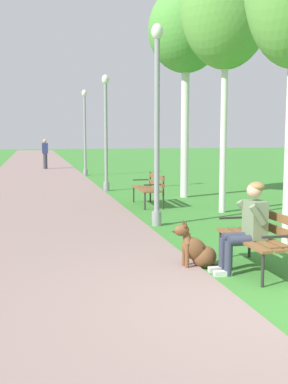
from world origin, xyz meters
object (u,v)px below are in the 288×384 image
lamp_post_mid (106,131)px  person_seated_on_near_bench (248,223)px  park_bench_near (260,234)px  pedestrian_distant (45,154)px  dog_brown (197,250)px  park_bench_mid (150,187)px  lamp_post_near (157,123)px  lamp_post_far (85,131)px  birch_tree_fourth (186,31)px  birch_tree_third (226,5)px

lamp_post_mid → person_seated_on_near_bench: bearing=-87.4°
park_bench_near → lamp_post_mid: bearing=93.8°
pedestrian_distant → dog_brown: bearing=-85.5°
dog_brown → pedestrian_distant: bearing=94.5°
park_bench_mid → lamp_post_mid: size_ratio=0.39×
lamp_post_near → park_bench_near: bearing=-80.9°
lamp_post_mid → pedestrian_distant: lamp_post_mid is taller
lamp_post_far → pedestrian_distant: (-1.72, 4.35, -1.19)m
lamp_post_near → birch_tree_fourth: 5.43m
dog_brown → lamp_post_near: bearing=85.6°
park_bench_mid → birch_tree_third: (1.46, -1.48, 4.37)m
park_bench_near → pedestrian_distant: pedestrian_distant is taller
lamp_post_mid → lamp_post_far: size_ratio=0.98×
park_bench_near → lamp_post_mid: (-0.65, 9.91, 1.48)m
dog_brown → lamp_post_far: (0.12, 15.89, 1.78)m
park_bench_mid → birch_tree_third: 4.84m
lamp_post_near → person_seated_on_near_bench: bearing=-84.3°
lamp_post_near → birch_tree_third: size_ratio=0.64×
park_bench_near → park_bench_mid: same height
birch_tree_third → pedestrian_distant: size_ratio=3.88×
park_bench_mid → birch_tree_third: birch_tree_third is taller
dog_brown → lamp_post_far: 15.99m
person_seated_on_near_bench → lamp_post_far: size_ratio=0.32×
park_bench_near → lamp_post_near: lamp_post_near is taller
park_bench_near → person_seated_on_near_bench: person_seated_on_near_bench is taller
lamp_post_near → birch_tree_fourth: (1.97, 4.23, 2.78)m
park_bench_mid → pedestrian_distant: bearing=99.5°
park_bench_mid → birch_tree_fourth: size_ratio=0.24×
dog_brown → lamp_post_mid: size_ratio=0.22×
park_bench_mid → dog_brown: 6.06m
lamp_post_near → dog_brown: bearing=-94.4°
person_seated_on_near_bench → park_bench_mid: bearing=88.4°
lamp_post_far → birch_tree_third: 11.90m
lamp_post_mid → birch_tree_third: (2.08, -5.09, 2.89)m
lamp_post_mid → lamp_post_far: (-0.04, 6.27, 0.04)m
park_bench_near → birch_tree_third: bearing=73.5°
person_seated_on_near_bench → dog_brown: bearing=151.7°
lamp_post_far → birch_tree_third: birch_tree_third is taller
park_bench_mid → lamp_post_near: size_ratio=0.37×
park_bench_near → lamp_post_far: 16.26m
person_seated_on_near_bench → lamp_post_mid: bearing=92.6°
person_seated_on_near_bench → pedestrian_distant: pedestrian_distant is taller
park_bench_near → park_bench_mid: 6.30m
lamp_post_far → lamp_post_mid: bearing=-89.7°
pedestrian_distant → lamp_post_mid: bearing=-80.6°
park_bench_mid → park_bench_near: bearing=-89.8°
dog_brown → pedestrian_distant: (-1.60, 20.24, 0.58)m
lamp_post_near → lamp_post_mid: size_ratio=1.06×
person_seated_on_near_bench → lamp_post_mid: lamp_post_mid is taller
park_bench_mid → birch_tree_third: bearing=-45.4°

